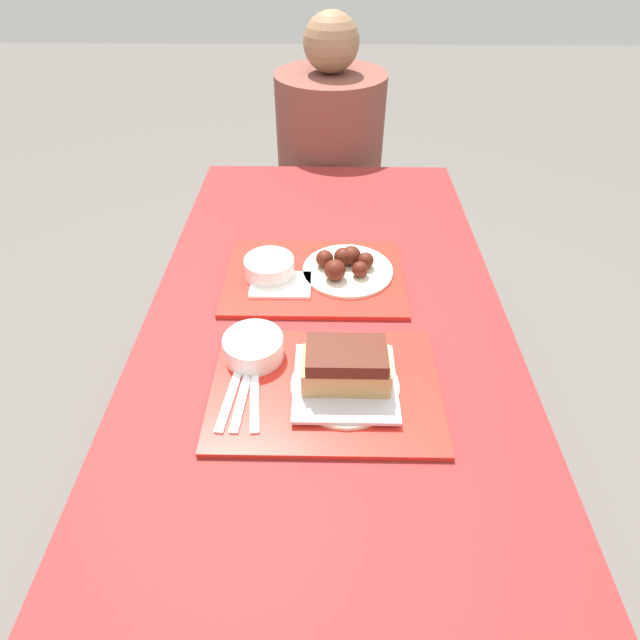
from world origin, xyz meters
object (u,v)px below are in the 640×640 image
Objects in this scene: tray_near at (326,388)px; person_seated_across at (331,138)px; tray_far at (316,277)px; wings_plate_far at (347,265)px; brisket_sandwich_plate at (347,372)px; bowl_coleslaw_far at (271,267)px; bowl_coleslaw_near at (255,346)px.

person_seated_across is (0.01, 1.21, 0.01)m from tray_near.
tray_far is at bearing 94.55° from tray_near.
tray_near is 0.37m from wings_plate_far.
brisket_sandwich_plate is 1.72× the size of bowl_coleslaw_far.
bowl_coleslaw_far is 0.18m from wings_plate_far.
brisket_sandwich_plate is 0.29× the size of person_seated_across.
person_seated_across is at bearing 87.60° from tray_far.
wings_plate_far is (0.18, 0.02, -0.01)m from bowl_coleslaw_far.
bowl_coleslaw_far is at bearing -99.39° from person_seated_across.
bowl_coleslaw_far reaches higher than tray_near.
bowl_coleslaw_near and bowl_coleslaw_far have the same top height.
brisket_sandwich_plate is at bearing -23.61° from bowl_coleslaw_near.
bowl_coleslaw_far is 0.54× the size of wings_plate_far.
tray_near is at bearing -97.40° from wings_plate_far.
wings_plate_far is (0.08, 0.01, 0.03)m from tray_far.
brisket_sandwich_plate is at bearing -0.67° from tray_near.
brisket_sandwich_plate is 1.22m from person_seated_across.
brisket_sandwich_plate is at bearing -88.58° from person_seated_across.
person_seated_across is at bearing 91.42° from brisket_sandwich_plate.
person_seated_across reaches higher than tray_far.
bowl_coleslaw_far reaches higher than tray_far.
tray_far is 0.86m from person_seated_across.
tray_near is 1.00× the size of tray_far.
bowl_coleslaw_near is 1.00× the size of bowl_coleslaw_far.
brisket_sandwich_plate reaches higher than bowl_coleslaw_near.
tray_far is 0.08m from wings_plate_far.
tray_near is at bearing -68.86° from bowl_coleslaw_far.
brisket_sandwich_plate reaches higher than wings_plate_far.
tray_near is 0.06m from brisket_sandwich_plate.
person_seated_across is (0.04, 0.86, 0.01)m from tray_far.
person_seated_across reaches higher than tray_near.
bowl_coleslaw_near is at bearing 156.39° from brisket_sandwich_plate.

